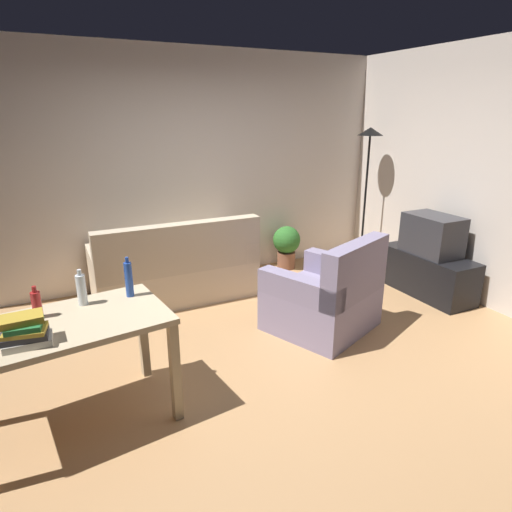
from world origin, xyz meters
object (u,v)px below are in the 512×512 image
couch (176,272)px  torchiere_lamp (368,159)px  tv_stand (427,274)px  bottle_blue (129,279)px  tv (433,235)px  potted_plant (287,244)px  book_stack (25,331)px  armchair (327,298)px  desk (70,337)px  bottle_red (37,304)px  bottle_clear (81,289)px

couch → torchiere_lamp: size_ratio=0.96×
tv_stand → bottle_blue: size_ratio=3.81×
couch → tv: (2.62, -1.14, 0.39)m
tv → torchiere_lamp: torchiere_lamp is taller
potted_plant → book_stack: bearing=-142.7°
armchair → bottle_blue: bearing=-17.1°
tv_stand → book_stack: size_ratio=4.10×
armchair → book_stack: book_stack is taller
book_stack → tv: bearing=11.5°
tv_stand → potted_plant: 1.78m
armchair → tv_stand: bearing=165.1°
book_stack → tv_stand: bearing=11.5°
desk → potted_plant: 3.47m
bottle_red → book_stack: bearing=-100.4°
tv_stand → couch: bearing=66.4°
couch → tv: same height
armchair → bottle_blue: bottle_blue is taller
bottle_red → book_stack: size_ratio=0.79×
book_stack → bottle_blue: bearing=33.8°
couch → tv_stand: couch is taller
potted_plant → desk: bearing=-143.3°
bottle_blue → tv: bearing=6.5°
tv_stand → potted_plant: bearing=34.9°
tv → bottle_blue: bearing=96.5°
couch → bottle_blue: size_ratio=6.02×
tv_stand → torchiere_lamp: torchiere_lamp is taller
tv → book_stack: book_stack is taller
tv → armchair: size_ratio=0.52×
couch → bottle_blue: bearing=64.1°
potted_plant → bottle_blue: (-2.34, -1.84, 0.56)m
tv_stand → bottle_clear: size_ratio=4.39×
armchair → torchiere_lamp: bearing=-160.8°
bottle_red → bottle_clear: (0.27, 0.08, 0.02)m
couch → tv: bearing=156.4°
tv_stand → torchiere_lamp: bearing=0.0°
torchiere_lamp → book_stack: torchiere_lamp is taller
tv → bottle_blue: 3.38m
armchair → book_stack: bearing=-8.7°
tv_stand → armchair: armchair is taller
armchair → couch: bearing=-73.9°
bottle_blue → book_stack: bearing=-146.2°
book_stack → armchair: bearing=13.9°
couch → armchair: 1.73m
bottle_clear → tv: bearing=6.0°
armchair → bottle_blue: size_ratio=3.99×
torchiere_lamp → tv_stand: bearing=-90.0°
desk → book_stack: bearing=-144.1°
couch → torchiere_lamp: bearing=-179.5°
bottle_red → bottle_blue: bottle_blue is taller
bottle_blue → couch: bearing=64.1°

